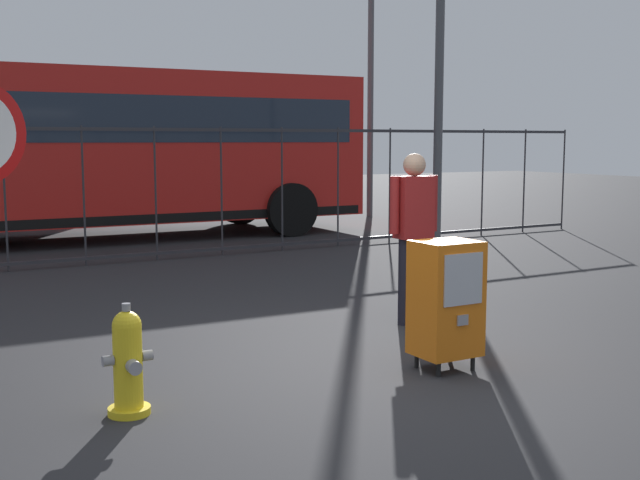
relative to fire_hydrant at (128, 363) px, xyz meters
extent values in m
plane|color=#262628|center=(1.82, -0.03, -0.35)|extent=(60.00, 60.00, 0.00)
cylinder|color=yellow|center=(0.00, 0.00, -0.33)|extent=(0.28, 0.28, 0.05)
cylinder|color=yellow|center=(0.00, 0.00, -0.03)|extent=(0.19, 0.19, 0.55)
sphere|color=yellow|center=(0.00, 0.00, 0.25)|extent=(0.19, 0.19, 0.19)
cylinder|color=gray|center=(0.00, 0.00, 0.37)|extent=(0.06, 0.06, 0.05)
cylinder|color=gray|center=(0.00, -0.13, 0.00)|extent=(0.09, 0.08, 0.09)
cylinder|color=gray|center=(-0.13, 0.00, 0.03)|extent=(0.07, 0.07, 0.07)
cylinder|color=gray|center=(0.13, 0.00, 0.03)|extent=(0.07, 0.07, 0.07)
cylinder|color=black|center=(2.30, -0.34, -0.29)|extent=(0.04, 0.04, 0.12)
cylinder|color=black|center=(2.64, -0.34, -0.29)|extent=(0.04, 0.04, 0.12)
cylinder|color=black|center=(2.30, -0.06, -0.29)|extent=(0.04, 0.04, 0.12)
cylinder|color=black|center=(2.64, -0.06, -0.29)|extent=(0.04, 0.04, 0.12)
cube|color=orange|center=(2.47, -0.20, 0.22)|extent=(0.48, 0.40, 0.90)
cube|color=#B2B7BF|center=(2.47, -0.40, 0.40)|extent=(0.36, 0.01, 0.40)
cube|color=gray|center=(2.47, -0.41, 0.08)|extent=(0.10, 0.02, 0.08)
cylinder|color=black|center=(3.09, 1.21, 0.07)|extent=(0.14, 0.14, 0.85)
cylinder|color=black|center=(3.27, 1.21, 0.07)|extent=(0.14, 0.14, 0.85)
cube|color=maroon|center=(3.18, 1.21, 0.80)|extent=(0.36, 0.20, 0.60)
sphere|color=tan|center=(3.18, 1.21, 1.21)|extent=(0.22, 0.22, 0.22)
cylinder|color=maroon|center=(2.95, 1.21, 0.83)|extent=(0.09, 0.09, 0.55)
cylinder|color=maroon|center=(3.41, 1.21, 0.83)|extent=(0.09, 0.09, 0.55)
cube|color=#2D2D33|center=(1.82, 6.52, 1.60)|extent=(18.00, 0.04, 0.05)
cube|color=#2D2D33|center=(1.82, 6.52, -0.25)|extent=(18.00, 0.04, 0.05)
cylinder|color=#2D2D33|center=(0.23, 6.52, 0.65)|extent=(0.03, 0.03, 2.00)
cylinder|color=#2D2D33|center=(1.29, 6.52, 0.65)|extent=(0.03, 0.03, 2.00)
cylinder|color=#2D2D33|center=(2.35, 6.52, 0.65)|extent=(0.03, 0.03, 2.00)
cylinder|color=#2D2D33|center=(3.41, 6.52, 0.65)|extent=(0.03, 0.03, 2.00)
cylinder|color=#2D2D33|center=(4.46, 6.52, 0.65)|extent=(0.03, 0.03, 2.00)
cylinder|color=#2D2D33|center=(5.52, 6.52, 0.65)|extent=(0.03, 0.03, 2.00)
cylinder|color=#2D2D33|center=(6.58, 6.52, 0.65)|extent=(0.03, 0.03, 2.00)
cylinder|color=#2D2D33|center=(7.64, 6.52, 0.65)|extent=(0.03, 0.03, 2.00)
cylinder|color=#2D2D33|center=(8.70, 6.52, 0.65)|extent=(0.03, 0.03, 2.00)
cylinder|color=#2D2D33|center=(9.76, 6.52, 0.65)|extent=(0.03, 0.03, 2.00)
cylinder|color=#2D2D33|center=(10.82, 6.52, 0.65)|extent=(0.03, 0.03, 2.00)
cube|color=red|center=(1.85, 9.52, 1.32)|extent=(10.56, 2.75, 2.65)
cube|color=#1E2838|center=(1.85, 9.52, 1.80)|extent=(9.93, 2.76, 0.80)
cube|color=black|center=(1.85, 9.52, 0.10)|extent=(10.35, 2.76, 0.16)
cylinder|color=black|center=(5.50, 8.18, 0.15)|extent=(1.01, 0.30, 1.00)
cylinder|color=black|center=(5.56, 10.68, 0.15)|extent=(1.01, 0.30, 1.00)
cylinder|color=black|center=(1.72, 13.08, 0.15)|extent=(1.00, 0.29, 1.00)
cylinder|color=black|center=(1.75, 15.58, 0.15)|extent=(1.00, 0.29, 1.00)
cylinder|color=#4C4F54|center=(6.51, 5.10, 3.09)|extent=(0.14, 0.14, 6.88)
cylinder|color=#4C4F54|center=(8.93, 10.73, 3.43)|extent=(0.14, 0.14, 7.57)
camera|label=1|loc=(-1.43, -5.04, 1.45)|focal=44.91mm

